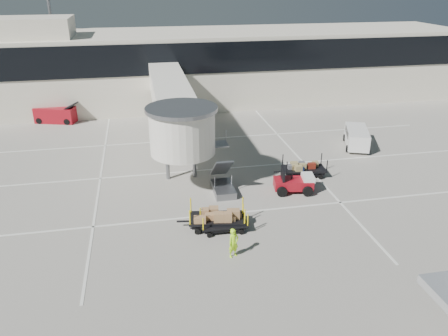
{
  "coord_description": "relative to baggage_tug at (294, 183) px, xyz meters",
  "views": [
    {
      "loc": [
        -6.58,
        -21.75,
        13.93
      ],
      "look_at": [
        -1.41,
        4.68,
        2.0
      ],
      "focal_mm": 35.0,
      "sensor_mm": 36.0,
      "label": 1
    }
  ],
  "objects": [
    {
      "name": "ground_worker",
      "position": [
        -5.81,
        -6.73,
        0.2
      ],
      "size": [
        0.73,
        0.62,
        1.7
      ],
      "primitive_type": "imported",
      "rotation": [
        0.0,
        0.0,
        0.42
      ],
      "color": "#ABF319",
      "rests_on": "ground"
    },
    {
      "name": "ground",
      "position": [
        -3.5,
        -4.18,
        -0.65
      ],
      "size": [
        140.0,
        140.0,
        0.0
      ],
      "primitive_type": "plane",
      "color": "#B4AFA1",
      "rests_on": "ground"
    },
    {
      "name": "box_cart_far",
      "position": [
        -5.84,
        -4.1,
        -0.17
      ],
      "size": [
        3.37,
        1.4,
        1.32
      ],
      "rotation": [
        0.0,
        0.0,
        -0.01
      ],
      "color": "black",
      "rests_on": "ground"
    },
    {
      "name": "terminal",
      "position": [
        -3.85,
        25.76,
        3.46
      ],
      "size": [
        64.0,
        12.11,
        15.2
      ],
      "color": "beige",
      "rests_on": "ground"
    },
    {
      "name": "minivan",
      "position": [
        8.34,
        7.39,
        0.32
      ],
      "size": [
        3.11,
        4.59,
        1.62
      ],
      "rotation": [
        0.0,
        0.0,
        -0.36
      ],
      "color": "silver",
      "rests_on": "ground"
    },
    {
      "name": "belt_loader",
      "position": [
        -18.73,
        19.82,
        0.15
      ],
      "size": [
        4.59,
        2.8,
        2.08
      ],
      "rotation": [
        0.0,
        0.0,
        -0.3
      ],
      "color": "maroon",
      "rests_on": "ground"
    },
    {
      "name": "lane_markings",
      "position": [
        -4.17,
        5.16,
        -0.64
      ],
      "size": [
        40.0,
        30.0,
        0.02
      ],
      "color": "silver",
      "rests_on": "ground"
    },
    {
      "name": "baggage_tug",
      "position": [
        0.0,
        0.0,
        0.0
      ],
      "size": [
        2.89,
        2.11,
        1.78
      ],
      "rotation": [
        0.0,
        0.0,
        -0.17
      ],
      "color": "maroon",
      "rests_on": "ground"
    },
    {
      "name": "box_cart_near",
      "position": [
        -6.23,
        -3.65,
        -0.02
      ],
      "size": [
        4.17,
        2.15,
        1.6
      ],
      "rotation": [
        0.0,
        0.0,
        -0.16
      ],
      "color": "black",
      "rests_on": "ground"
    },
    {
      "name": "jet_bridge",
      "position": [
        -7.47,
        8.09,
        3.64
      ],
      "size": [
        5.7,
        20.4,
        6.03
      ],
      "color": "silver",
      "rests_on": "ground"
    },
    {
      "name": "suitcase_cart",
      "position": [
        1.55,
        2.34,
        -0.1
      ],
      "size": [
        3.93,
        1.88,
        1.51
      ],
      "rotation": [
        0.0,
        0.0,
        -0.1
      ],
      "color": "black",
      "rests_on": "ground"
    }
  ]
}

